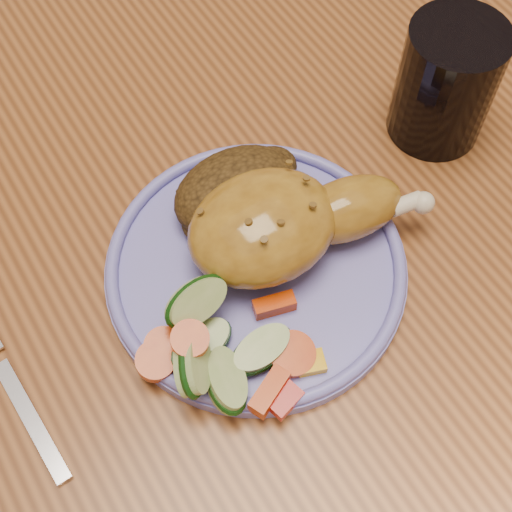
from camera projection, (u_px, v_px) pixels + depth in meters
name	position (u px, v px, depth m)	size (l,w,h in m)	color
ground	(254.00, 439.00, 1.25)	(4.00, 4.00, 0.00)	brown
dining_table	(252.00, 248.00, 0.67)	(0.90, 1.40, 0.75)	brown
chair_far	(35.00, 2.00, 1.08)	(0.42, 0.42, 0.91)	#4C2D16
plate	(256.00, 269.00, 0.55)	(0.23, 0.23, 0.01)	#6D69C6
plate_rim	(256.00, 262.00, 0.54)	(0.23, 0.23, 0.01)	#6D69C6
chicken_leg	(284.00, 223.00, 0.53)	(0.19, 0.10, 0.06)	#A67522
rice_pilaf	(238.00, 190.00, 0.56)	(0.11, 0.08, 0.05)	#3F2A0F
vegetable_pile	(219.00, 350.00, 0.50)	(0.13, 0.12, 0.06)	#A50A05
fork	(15.00, 391.00, 0.51)	(0.02, 0.15, 0.00)	silver
drinking_glass	(446.00, 84.00, 0.58)	(0.08, 0.08, 0.11)	black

